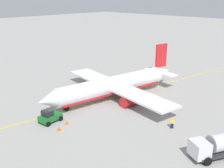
{
  "coord_description": "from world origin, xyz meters",
  "views": [
    {
      "loc": [
        36.95,
        34.5,
        19.85
      ],
      "look_at": [
        0.0,
        0.0,
        3.0
      ],
      "focal_mm": 43.33,
      "sensor_mm": 36.0,
      "label": 1
    }
  ],
  "objects_px": {
    "refueling_worker": "(172,123)",
    "safety_cone_wingtip": "(67,122)",
    "airplane": "(114,86)",
    "safety_cone_nose": "(59,128)",
    "pushback_tug": "(50,116)"
  },
  "relations": [
    {
      "from": "refueling_worker",
      "to": "safety_cone_nose",
      "type": "xyz_separation_m",
      "value": [
        12.51,
        -12.24,
        -0.46
      ]
    },
    {
      "from": "airplane",
      "to": "safety_cone_nose",
      "type": "bearing_deg",
      "value": 11.35
    },
    {
      "from": "safety_cone_nose",
      "to": "refueling_worker",
      "type": "bearing_deg",
      "value": 135.63
    },
    {
      "from": "pushback_tug",
      "to": "airplane",
      "type": "bearing_deg",
      "value": 179.19
    },
    {
      "from": "airplane",
      "to": "safety_cone_nose",
      "type": "distance_m",
      "value": 16.43
    },
    {
      "from": "pushback_tug",
      "to": "safety_cone_nose",
      "type": "relative_size",
      "value": 5.11
    },
    {
      "from": "refueling_worker",
      "to": "safety_cone_nose",
      "type": "distance_m",
      "value": 17.51
    },
    {
      "from": "airplane",
      "to": "safety_cone_nose",
      "type": "xyz_separation_m",
      "value": [
        15.96,
        3.2,
        -2.21
      ]
    },
    {
      "from": "pushback_tug",
      "to": "safety_cone_wingtip",
      "type": "relative_size",
      "value": 5.65
    },
    {
      "from": "refueling_worker",
      "to": "safety_cone_wingtip",
      "type": "xyz_separation_m",
      "value": [
        10.34,
        -13.07,
        -0.49
      ]
    },
    {
      "from": "pushback_tug",
      "to": "safety_cone_wingtip",
      "type": "bearing_deg",
      "value": 118.6
    },
    {
      "from": "refueling_worker",
      "to": "safety_cone_wingtip",
      "type": "height_order",
      "value": "refueling_worker"
    },
    {
      "from": "refueling_worker",
      "to": "safety_cone_wingtip",
      "type": "relative_size",
      "value": 2.58
    },
    {
      "from": "safety_cone_wingtip",
      "to": "refueling_worker",
      "type": "bearing_deg",
      "value": 128.36
    },
    {
      "from": "airplane",
      "to": "safety_cone_wingtip",
      "type": "height_order",
      "value": "airplane"
    }
  ]
}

